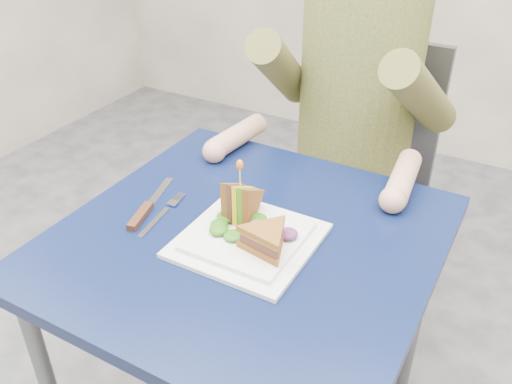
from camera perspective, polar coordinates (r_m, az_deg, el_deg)
The scene contains 12 objects.
table at distance 1.17m, azimuth -0.94°, elevation -7.65°, with size 0.75×0.75×0.73m.
chair at distance 1.78m, azimuth 10.81°, elevation 2.78°, with size 0.42×0.40×0.93m.
diner at distance 1.54m, azimuth 10.77°, elevation 13.20°, with size 0.54×0.59×0.74m.
plate at distance 1.10m, azimuth -0.83°, elevation -4.95°, with size 0.26×0.26×0.02m.
sandwich_flat at distance 1.03m, azimuth 1.11°, elevation -4.98°, with size 0.14×0.14×0.05m.
sandwich_upright at distance 1.12m, azimuth -1.64°, elevation -1.23°, with size 0.09×0.14×0.14m.
fork at distance 1.19m, azimuth -9.97°, elevation -2.42°, with size 0.03×0.18×0.01m.
knife at distance 1.21m, azimuth -11.70°, elevation -2.00°, with size 0.08×0.22×0.02m.
toothpick at distance 1.09m, azimuth -1.69°, elevation 1.60°, with size 0.00×0.00×0.06m, color tan.
toothpick_frill at distance 1.07m, azimuth -1.72°, elevation 2.89°, with size 0.01×0.01×0.02m, color orange.
lettuce_spill at distance 1.09m, azimuth -0.34°, elevation -3.86°, with size 0.15×0.13×0.02m, color #337A14, non-canonical shape.
onion_ring at distance 1.08m, azimuth -0.01°, elevation -3.94°, with size 0.04×0.04×0.01m, color #9E4C7A.
Camera 1 is at (0.46, -0.77, 1.40)m, focal length 38.00 mm.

